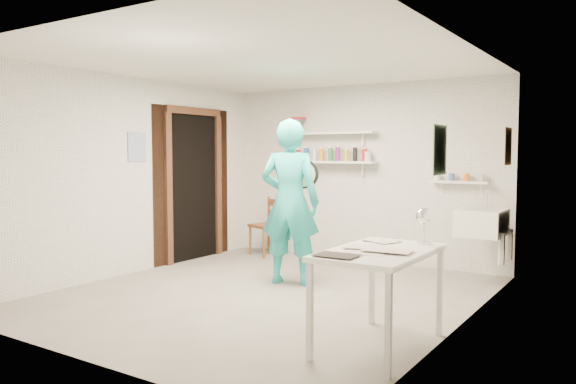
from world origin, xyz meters
The scene contains 27 objects.
floor centered at (0.00, 0.00, -0.01)m, with size 4.00×4.50×0.02m, color slate.
ceiling centered at (0.00, 0.00, 2.41)m, with size 4.00×4.50×0.02m, color silver.
wall_back centered at (0.00, 2.26, 1.20)m, with size 4.00×0.02×2.40m, color silver.
wall_front centered at (0.00, -2.26, 1.20)m, with size 4.00×0.02×2.40m, color silver.
wall_left centered at (-2.01, 0.00, 1.20)m, with size 0.02×4.50×2.40m, color silver.
wall_right centered at (2.01, 0.00, 1.20)m, with size 0.02×4.50×2.40m, color silver.
doorway_recess centered at (-1.99, 1.05, 1.00)m, with size 0.02×0.90×2.00m, color black.
corridor_box centered at (-2.70, 1.05, 1.05)m, with size 1.40×1.50×2.10m, color brown.
door_lintel centered at (-1.97, 1.05, 2.05)m, with size 0.06×1.05×0.10m, color brown.
door_jamb_near centered at (-1.97, 0.55, 1.00)m, with size 0.06×0.10×2.00m, color brown.
door_jamb_far centered at (-1.97, 1.55, 1.00)m, with size 0.06×0.10×2.00m, color brown.
shelf_lower centered at (-0.50, 2.13, 1.35)m, with size 1.50×0.22×0.03m, color white.
shelf_upper centered at (-0.50, 2.13, 1.75)m, with size 1.50×0.22×0.03m, color white.
ledge_shelf centered at (1.35, 2.17, 1.12)m, with size 0.70×0.14×0.03m, color white.
poster_left centered at (-1.99, 0.05, 1.55)m, with size 0.01×0.28×0.36m, color #334C7F.
poster_right_a centered at (1.99, 1.80, 1.55)m, with size 0.01×0.34×0.42m, color #995933.
poster_right_b centered at (1.99, -0.55, 1.50)m, with size 0.01×0.30×0.38m, color #3F724C.
belfast_sink centered at (1.75, 1.70, 0.70)m, with size 0.48×0.60×0.30m, color white.
man centered at (-0.06, 0.54, 0.93)m, with size 0.68×0.44×1.85m, color #25B9B6.
wall_clock centered at (0.00, 0.75, 1.23)m, with size 0.33×0.33×0.04m, color beige.
wooden_chair centered at (-1.29, 1.81, 0.43)m, with size 0.40×0.38×0.87m, color brown.
work_table centered at (1.64, -0.85, 0.38)m, with size 0.68×1.13×0.75m, color white.
desk_lamp centered at (1.83, -0.40, 0.97)m, with size 0.14×0.14×0.14m, color silver.
spray_cans centered at (-0.50, 2.13, 1.45)m, with size 1.32×0.06×0.17m.
book_stack centered at (-1.03, 2.13, 1.88)m, with size 0.32×0.14×0.22m.
ledge_pots centered at (1.35, 2.17, 1.18)m, with size 0.48×0.07×0.09m.
papers centered at (1.64, -0.85, 0.76)m, with size 0.30×0.22×0.02m.
Camera 1 is at (3.34, -4.72, 1.48)m, focal length 35.00 mm.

